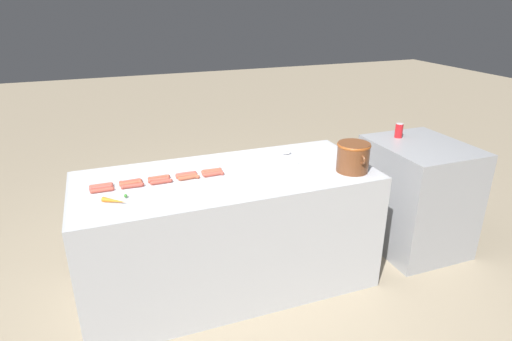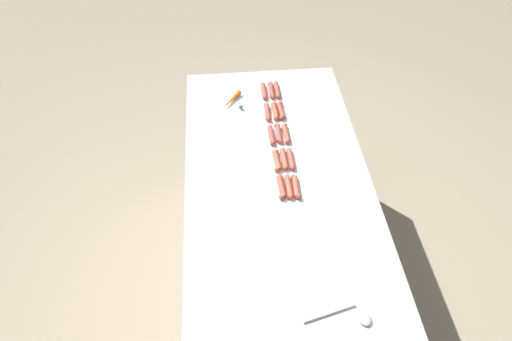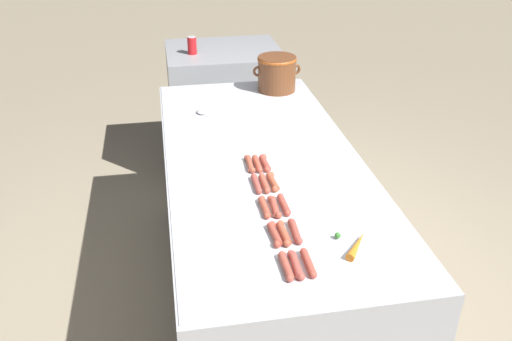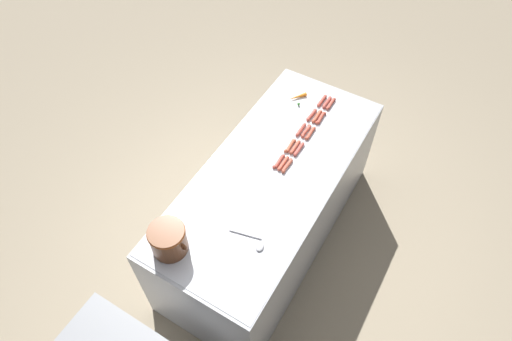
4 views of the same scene
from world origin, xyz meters
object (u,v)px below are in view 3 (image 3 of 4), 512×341
object	(u,v)px
hot_dog_6	(284,233)
bean_pot	(277,72)
hot_dog_0	(286,266)
hot_dog_11	(295,231)
hot_dog_4	(250,164)
hot_dog_14	(265,163)
hot_dog_9	(257,164)
soda_can	(192,45)
back_cabinet	(225,109)
hot_dog_2	(264,207)
hot_dog_12	(283,205)
hot_dog_8	(264,183)
hot_dog_10	(307,263)
hot_dog_7	(274,207)
hot_dog_13	(273,182)
carrot	(356,244)
hot_dog_3	(256,184)
hot_dog_1	(275,234)
hot_dog_5	(296,265)
serving_spoon	(209,112)

from	to	relation	value
hot_dog_6	bean_pot	world-z (taller)	bean_pot
hot_dog_0	hot_dog_11	bearing A→B (deg)	68.29
hot_dog_4	hot_dog_14	distance (m)	0.07
hot_dog_9	soda_can	distance (m)	1.74
back_cabinet	hot_dog_6	size ratio (longest dim) A/B	6.23
hot_dog_2	hot_dog_9	world-z (taller)	same
hot_dog_12	hot_dog_14	bearing A→B (deg)	90.77
back_cabinet	hot_dog_8	distance (m)	2.04
back_cabinet	hot_dog_10	bearing A→B (deg)	-90.70
hot_dog_12	hot_dog_9	bearing A→B (deg)	96.33
hot_dog_7	hot_dog_13	distance (m)	0.20
hot_dog_7	hot_dog_8	world-z (taller)	same
hot_dog_7	hot_dog_8	distance (m)	0.19
hot_dog_0	hot_dog_11	distance (m)	0.21
back_cabinet	hot_dog_2	distance (m)	2.23
carrot	hot_dog_3	bearing A→B (deg)	118.88
hot_dog_9	hot_dog_11	world-z (taller)	same
back_cabinet	hot_dog_7	bearing A→B (deg)	-91.79
hot_dog_1	hot_dog_7	xyz separation A→B (m)	(0.04, 0.19, 0.00)
hot_dog_6	hot_dog_12	world-z (taller)	same
hot_dog_6	hot_dog_10	bearing A→B (deg)	-77.72
bean_pot	soda_can	world-z (taller)	bean_pot
hot_dog_12	hot_dog_3	bearing A→B (deg)	112.63
hot_dog_7	hot_dog_2	bearing A→B (deg)	172.73
hot_dog_9	carrot	distance (m)	0.72
hot_dog_11	carrot	bearing A→B (deg)	-31.63
hot_dog_2	hot_dog_9	xyz separation A→B (m)	(0.04, 0.37, 0.00)
hot_dog_3	hot_dog_12	bearing A→B (deg)	-67.37
hot_dog_2	hot_dog_11	bearing A→B (deg)	-66.92
hot_dog_1	hot_dog_10	world-z (taller)	same
hot_dog_5	soda_can	xyz separation A→B (m)	(-0.16, 2.48, 0.08)
hot_dog_4	hot_dog_9	xyz separation A→B (m)	(0.03, -0.00, 0.00)
hot_dog_2	hot_dog_4	distance (m)	0.37
hot_dog_5	hot_dog_11	bearing A→B (deg)	77.57
hot_dog_9	hot_dog_14	distance (m)	0.04
hot_dog_2	hot_dog_8	xyz separation A→B (m)	(0.04, 0.19, 0.00)
hot_dog_1	hot_dog_13	bearing A→B (deg)	79.37
hot_dog_8	hot_dog_3	bearing A→B (deg)	175.36
hot_dog_8	bean_pot	size ratio (longest dim) A/B	0.51
hot_dog_3	hot_dog_11	world-z (taller)	same
hot_dog_0	hot_dog_1	xyz separation A→B (m)	(0.00, 0.19, 0.00)
hot_dog_7	hot_dog_8	xyz separation A→B (m)	(-0.00, 0.19, 0.00)
back_cabinet	hot_dog_7	size ratio (longest dim) A/B	6.23
hot_dog_8	hot_dog_13	bearing A→B (deg)	10.23
hot_dog_13	hot_dog_14	bearing A→B (deg)	90.05
hot_dog_2	hot_dog_14	world-z (taller)	same
hot_dog_7	serving_spoon	world-z (taller)	hot_dog_7
hot_dog_7	hot_dog_1	bearing A→B (deg)	-101.57
hot_dog_12	hot_dog_13	size ratio (longest dim) A/B	1.00
hot_dog_7	hot_dog_8	bearing A→B (deg)	91.02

